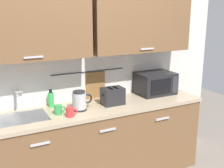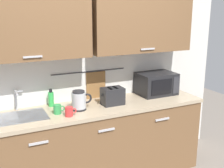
{
  "view_description": "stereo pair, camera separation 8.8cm",
  "coord_description": "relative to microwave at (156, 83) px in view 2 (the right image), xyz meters",
  "views": [
    {
      "loc": [
        -1.18,
        -2.44,
        1.94
      ],
      "look_at": [
        0.22,
        0.33,
        1.12
      ],
      "focal_mm": 45.8,
      "sensor_mm": 36.0,
      "label": 1
    },
    {
      "loc": [
        -1.1,
        -2.47,
        1.94
      ],
      "look_at": [
        0.22,
        0.33,
        1.12
      ],
      "focal_mm": 45.8,
      "sensor_mm": 36.0,
      "label": 2
    }
  ],
  "objects": [
    {
      "name": "electric_kettle",
      "position": [
        -1.06,
        -0.14,
        -0.03
      ],
      "size": [
        0.23,
        0.16,
        0.21
      ],
      "color": "black",
      "rests_on": "counter_unit"
    },
    {
      "name": "microwave",
      "position": [
        0.0,
        0.0,
        0.0
      ],
      "size": [
        0.46,
        0.35,
        0.27
      ],
      "color": "black",
      "rests_on": "counter_unit"
    },
    {
      "name": "back_wall_assembly",
      "position": [
        -0.87,
        0.12,
        0.49
      ],
      "size": [
        3.7,
        0.41,
        2.5
      ],
      "color": "silver",
      "rests_on": "ground"
    },
    {
      "name": "mug_near_sink",
      "position": [
        -1.3,
        -0.16,
        -0.09
      ],
      "size": [
        0.12,
        0.08,
        0.09
      ],
      "color": "green",
      "rests_on": "counter_unit"
    },
    {
      "name": "mug_by_kettle",
      "position": [
        -1.22,
        -0.28,
        -0.09
      ],
      "size": [
        0.12,
        0.08,
        0.09
      ],
      "color": "red",
      "rests_on": "counter_unit"
    },
    {
      "name": "toaster",
      "position": [
        -0.67,
        -0.13,
        -0.04
      ],
      "size": [
        0.26,
        0.17,
        0.19
      ],
      "color": "#232326",
      "rests_on": "counter_unit"
    },
    {
      "name": "dish_soap_bottle",
      "position": [
        -1.31,
        0.1,
        -0.05
      ],
      "size": [
        0.06,
        0.06,
        0.2
      ],
      "color": "green",
      "rests_on": "counter_unit"
    },
    {
      "name": "counter_unit",
      "position": [
        -0.88,
        -0.11,
        -0.58
      ],
      "size": [
        2.53,
        0.64,
        0.9
      ],
      "color": "brown",
      "rests_on": "ground"
    },
    {
      "name": "sink_faucet",
      "position": [
        -1.66,
        0.12,
        0.01
      ],
      "size": [
        0.09,
        0.17,
        0.22
      ],
      "color": "#B2B5BA",
      "rests_on": "counter_unit"
    }
  ]
}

